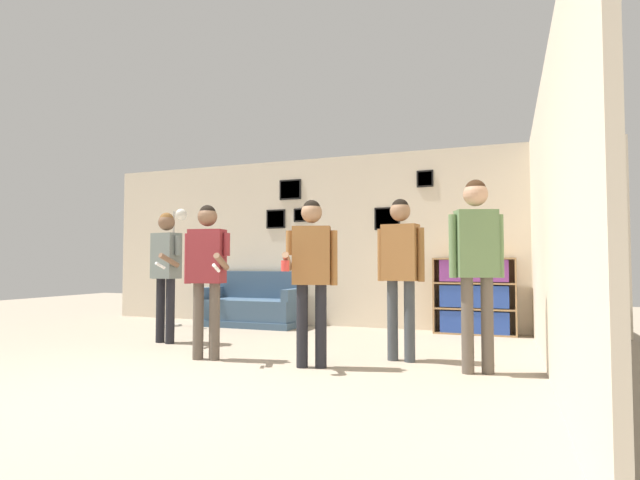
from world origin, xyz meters
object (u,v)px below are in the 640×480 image
(person_player_foreground_center, at_px, (207,265))
(person_watcher_holding_cup, at_px, (311,265))
(bookshelf, at_px, (474,296))
(person_player_foreground_left, at_px, (166,263))
(floor_lamp, at_px, (174,238))
(person_spectator_near_bookshelf, at_px, (401,261))
(couch, at_px, (253,307))
(bottle_on_floor, at_px, (198,322))
(person_spectator_far_right, at_px, (476,252))

(person_player_foreground_center, bearing_deg, person_watcher_holding_cup, 0.87)
(bookshelf, bearing_deg, person_player_foreground_left, -149.05)
(floor_lamp, height_order, person_spectator_near_bookshelf, floor_lamp)
(bookshelf, height_order, person_player_foreground_left, person_player_foreground_left)
(couch, bearing_deg, person_player_foreground_left, -95.76)
(person_player_foreground_left, bearing_deg, person_spectator_near_bookshelf, -1.99)
(person_player_foreground_left, xyz_separation_m, bottle_on_floor, (-0.41, 1.33, -0.90))
(person_player_foreground_center, bearing_deg, bottle_on_floor, 125.96)
(couch, relative_size, person_player_foreground_left, 0.98)
(bottle_on_floor, bearing_deg, person_spectator_near_bookshelf, -22.81)
(couch, distance_m, floor_lamp, 1.69)
(person_spectator_near_bookshelf, bearing_deg, person_watcher_holding_cup, -140.11)
(floor_lamp, bearing_deg, person_player_foreground_left, -56.00)
(person_watcher_holding_cup, bearing_deg, floor_lamp, 146.13)
(person_spectator_far_right, relative_size, bottle_on_floor, 7.17)
(person_player_foreground_left, xyz_separation_m, person_player_foreground_center, (1.09, -0.74, -0.02))
(floor_lamp, bearing_deg, person_spectator_far_right, -21.60)
(floor_lamp, bearing_deg, couch, 23.22)
(person_player_foreground_center, height_order, bottle_on_floor, person_player_foreground_center)
(floor_lamp, xyz_separation_m, bottle_on_floor, (0.56, -0.12, -1.31))
(bottle_on_floor, bearing_deg, bookshelf, 11.59)
(person_player_foreground_left, bearing_deg, bookshelf, 30.95)
(couch, bearing_deg, person_spectator_far_right, -33.71)
(person_player_foreground_left, bearing_deg, person_spectator_far_right, -6.51)
(person_watcher_holding_cup, xyz_separation_m, bottle_on_floor, (-2.66, 2.05, -0.88))
(person_player_foreground_center, distance_m, bottle_on_floor, 2.70)
(floor_lamp, distance_m, bottle_on_floor, 1.43)
(person_player_foreground_left, xyz_separation_m, person_watcher_holding_cup, (2.25, -0.72, -0.02))
(person_watcher_holding_cup, bearing_deg, person_player_foreground_center, -179.13)
(person_watcher_holding_cup, bearing_deg, person_player_foreground_left, 162.23)
(person_player_foreground_left, distance_m, bottle_on_floor, 1.66)
(floor_lamp, xyz_separation_m, person_player_foreground_left, (0.97, -1.44, -0.40))
(person_watcher_holding_cup, distance_m, person_spectator_far_right, 1.53)
(couch, distance_m, person_player_foreground_left, 2.08)
(bookshelf, bearing_deg, floor_lamp, -171.24)
(couch, xyz_separation_m, floor_lamp, (-1.17, -0.50, 1.11))
(floor_lamp, xyz_separation_m, person_spectator_far_right, (4.73, -1.87, -0.31))
(couch, xyz_separation_m, person_spectator_near_bookshelf, (2.80, -2.05, 0.73))
(couch, xyz_separation_m, person_player_foreground_center, (0.89, -2.69, 0.69))
(couch, height_order, person_spectator_far_right, person_spectator_far_right)
(bookshelf, distance_m, person_player_foreground_center, 3.84)
(person_player_foreground_left, relative_size, person_spectator_near_bookshelf, 0.98)
(person_player_foreground_left, height_order, person_player_foreground_center, person_player_foreground_left)
(bookshelf, xyz_separation_m, person_spectator_near_bookshelf, (-0.58, -2.25, 0.48))
(bottle_on_floor, bearing_deg, person_player_foreground_center, -54.04)
(couch, height_order, person_watcher_holding_cup, person_watcher_holding_cup)
(couch, relative_size, person_player_foreground_center, 1.00)
(bookshelf, xyz_separation_m, floor_lamp, (-4.55, -0.70, 0.87))
(floor_lamp, bearing_deg, person_watcher_holding_cup, -33.87)
(floor_lamp, relative_size, person_spectator_near_bookshelf, 1.12)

